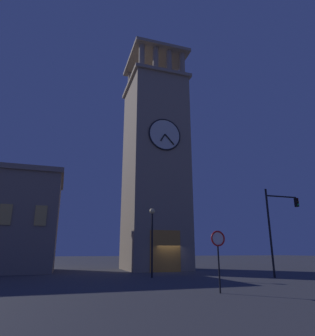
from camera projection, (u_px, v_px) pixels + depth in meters
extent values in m
plane|color=#424247|center=(169.00, 272.00, 28.45)|extent=(200.00, 200.00, 0.00)
cube|color=gray|center=(155.00, 171.00, 34.63)|extent=(6.43, 7.27, 22.35)
cube|color=gray|center=(155.00, 87.00, 37.78)|extent=(7.03, 7.87, 0.40)
cylinder|color=gray|center=(182.00, 65.00, 36.27)|extent=(0.70, 0.70, 3.21)
cylinder|color=gray|center=(169.00, 62.00, 35.76)|extent=(0.70, 0.70, 3.21)
cylinder|color=gray|center=(156.00, 59.00, 35.24)|extent=(0.70, 0.70, 3.21)
cylinder|color=gray|center=(142.00, 57.00, 34.72)|extent=(0.70, 0.70, 3.21)
cylinder|color=gray|center=(166.00, 90.00, 41.82)|extent=(0.70, 0.70, 3.21)
cylinder|color=gray|center=(154.00, 88.00, 41.31)|extent=(0.70, 0.70, 3.21)
cylinder|color=gray|center=(143.00, 86.00, 40.79)|extent=(0.70, 0.70, 3.21)
cylinder|color=gray|center=(130.00, 83.00, 40.28)|extent=(0.70, 0.70, 3.21)
cube|color=gray|center=(155.00, 63.00, 38.77)|extent=(7.03, 7.87, 0.40)
cylinder|color=black|center=(155.00, 53.00, 39.22)|extent=(0.12, 0.12, 2.86)
cylinder|color=silver|center=(165.00, 134.00, 32.14)|extent=(3.57, 0.12, 3.57)
torus|color=black|center=(165.00, 134.00, 32.13)|extent=(3.73, 0.16, 3.73)
cube|color=black|center=(163.00, 137.00, 31.86)|extent=(0.61, 0.06, 0.90)
cube|color=black|center=(169.00, 139.00, 32.05)|extent=(1.13, 0.06, 1.19)
cube|color=orange|center=(165.00, 251.00, 28.82)|extent=(3.20, 0.24, 4.00)
cube|color=#E0B259|center=(41.00, 216.00, 26.08)|extent=(1.00, 0.12, 1.80)
cube|color=#E0B259|center=(5.00, 214.00, 25.22)|extent=(1.00, 0.12, 1.80)
cylinder|color=black|center=(270.00, 232.00, 23.11)|extent=(0.16, 0.16, 6.92)
cylinder|color=black|center=(281.00, 197.00, 24.36)|extent=(3.01, 0.12, 0.12)
cube|color=black|center=(296.00, 202.00, 24.68)|extent=(0.22, 0.30, 0.75)
sphere|color=#360505|center=(298.00, 199.00, 24.60)|extent=(0.16, 0.16, 0.16)
sphere|color=#392705|center=(298.00, 202.00, 24.53)|extent=(0.16, 0.16, 0.16)
sphere|color=#18C154|center=(298.00, 205.00, 24.46)|extent=(0.16, 0.16, 0.16)
cylinder|color=black|center=(152.00, 245.00, 22.81)|extent=(0.14, 0.14, 4.86)
sphere|color=#F9DB8C|center=(152.00, 211.00, 23.54)|extent=(0.44, 0.44, 0.44)
cylinder|color=black|center=(219.00, 264.00, 14.33)|extent=(0.08, 0.08, 2.67)
cylinder|color=white|center=(218.00, 238.00, 14.64)|extent=(0.70, 0.04, 0.70)
torus|color=red|center=(218.00, 238.00, 14.62)|extent=(0.78, 0.08, 0.78)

